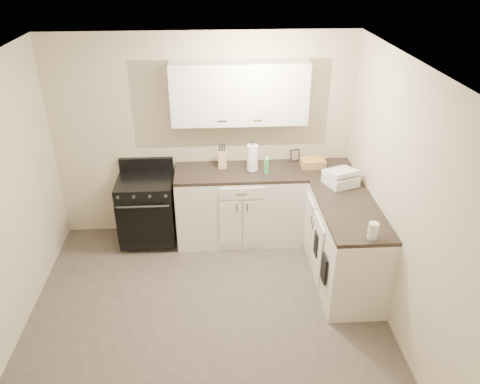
{
  "coord_description": "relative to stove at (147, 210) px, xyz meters",
  "views": [
    {
      "loc": [
        0.11,
        -3.51,
        3.36
      ],
      "look_at": [
        0.38,
        0.85,
        1.0
      ],
      "focal_mm": 35.0,
      "sensor_mm": 36.0,
      "label": 1
    }
  ],
  "objects": [
    {
      "name": "base_cabinets_right",
      "position": [
        2.21,
        -0.63,
        -0.01
      ],
      "size": [
        0.6,
        1.9,
        0.9
      ],
      "primitive_type": "cube",
      "color": "white",
      "rests_on": "floor"
    },
    {
      "name": "knife_block",
      "position": [
        0.93,
        0.13,
        0.59
      ],
      "size": [
        0.1,
        0.09,
        0.21
      ],
      "primitive_type": "cube",
      "rotation": [
        0.0,
        0.0,
        0.04
      ],
      "color": "#D6AE83",
      "rests_on": "countertop_back"
    },
    {
      "name": "oven_mitt_far",
      "position": [
        1.89,
        -0.93,
        0.05
      ],
      "size": [
        0.02,
        0.16,
        0.27
      ],
      "primitive_type": "cube",
      "color": "black",
      "rests_on": "base_cabinets_right"
    },
    {
      "name": "oven_mitt_near",
      "position": [
        1.89,
        -1.31,
        0.01
      ],
      "size": [
        0.02,
        0.17,
        0.3
      ],
      "primitive_type": "cube",
      "color": "black",
      "rests_on": "base_cabinets_right"
    },
    {
      "name": "wall_back",
      "position": [
        0.71,
        0.32,
        0.79
      ],
      "size": [
        3.6,
        0.0,
        3.6
      ],
      "primitive_type": "plane",
      "rotation": [
        1.57,
        0.0,
        0.0
      ],
      "color": "beige",
      "rests_on": "ground"
    },
    {
      "name": "wall_right",
      "position": [
        2.51,
        -1.48,
        0.79
      ],
      "size": [
        0.0,
        3.6,
        3.6
      ],
      "primitive_type": "plane",
      "rotation": [
        1.57,
        0.0,
        -1.57
      ],
      "color": "beige",
      "rests_on": "ground"
    },
    {
      "name": "stove",
      "position": [
        0.0,
        0.0,
        0.0
      ],
      "size": [
        0.66,
        0.56,
        0.8
      ],
      "primitive_type": "cube",
      "color": "black",
      "rests_on": "floor"
    },
    {
      "name": "base_cabinets_back",
      "position": [
        1.14,
        0.02,
        -0.01
      ],
      "size": [
        1.55,
        0.6,
        0.9
      ],
      "primitive_type": "cube",
      "color": "white",
      "rests_on": "floor"
    },
    {
      "name": "countertop_grill",
      "position": [
        2.24,
        -0.39,
        0.54
      ],
      "size": [
        0.4,
        0.39,
        0.12
      ],
      "primitive_type": "cube",
      "rotation": [
        0.0,
        0.0,
        0.36
      ],
      "color": "silver",
      "rests_on": "countertop_right"
    },
    {
      "name": "paper_towel",
      "position": [
        1.28,
        0.03,
        0.64
      ],
      "size": [
        0.14,
        0.14,
        0.32
      ],
      "primitive_type": "cylinder",
      "rotation": [
        0.0,
        0.0,
        0.02
      ],
      "color": "white",
      "rests_on": "countertop_back"
    },
    {
      "name": "countertop_back",
      "position": [
        1.14,
        0.02,
        0.46
      ],
      "size": [
        1.55,
        0.6,
        0.04
      ],
      "primitive_type": "cube",
      "color": "black",
      "rests_on": "base_cabinets_back"
    },
    {
      "name": "countertop_right",
      "position": [
        2.21,
        -0.63,
        0.46
      ],
      "size": [
        0.6,
        1.9,
        0.04
      ],
      "primitive_type": "cube",
      "color": "black",
      "rests_on": "base_cabinets_right"
    },
    {
      "name": "soap_bottle",
      "position": [
        1.44,
        -0.06,
        0.57
      ],
      "size": [
        0.07,
        0.07,
        0.18
      ],
      "primitive_type": "cylinder",
      "rotation": [
        0.0,
        0.0,
        -0.23
      ],
      "color": "#3FA656",
      "rests_on": "countertop_back"
    },
    {
      "name": "glass_jar",
      "position": [
        2.26,
        -1.48,
        0.56
      ],
      "size": [
        0.12,
        0.12,
        0.16
      ],
      "primitive_type": "cylinder",
      "rotation": [
        0.0,
        0.0,
        0.36
      ],
      "color": "silver",
      "rests_on": "countertop_right"
    },
    {
      "name": "picture_frame",
      "position": [
        1.83,
        0.27,
        0.55
      ],
      "size": [
        0.12,
        0.08,
        0.15
      ],
      "primitive_type": "cube",
      "rotation": [
        -0.14,
        0.0,
        0.39
      ],
      "color": "black",
      "rests_on": "countertop_back"
    },
    {
      "name": "upper_cabinets",
      "position": [
        1.14,
        0.18,
        1.38
      ],
      "size": [
        1.55,
        0.3,
        0.7
      ],
      "primitive_type": "cube",
      "color": "white",
      "rests_on": "wall_back"
    },
    {
      "name": "ceiling",
      "position": [
        0.71,
        -1.48,
        2.04
      ],
      "size": [
        3.6,
        3.6,
        0.0
      ],
      "primitive_type": "plane",
      "color": "white",
      "rests_on": "wall_back"
    },
    {
      "name": "floor",
      "position": [
        0.71,
        -1.48,
        -0.46
      ],
      "size": [
        3.6,
        3.6,
        0.0
      ],
      "primitive_type": "plane",
      "color": "#473F38",
      "rests_on": "ground"
    },
    {
      "name": "wicker_basket",
      "position": [
        2.02,
        0.08,
        0.53
      ],
      "size": [
        0.29,
        0.2,
        0.09
      ],
      "primitive_type": "cube",
      "rotation": [
        0.0,
        0.0,
        0.05
      ],
      "color": "tan",
      "rests_on": "countertop_right"
    }
  ]
}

